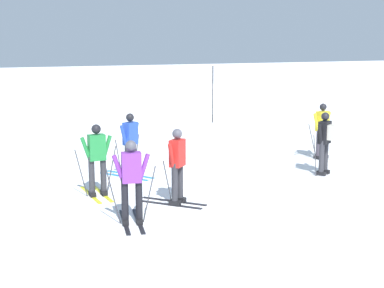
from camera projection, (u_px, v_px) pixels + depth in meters
name	position (u px, v px, depth m)	size (l,w,h in m)	color
ground_plane	(298.00, 203.00, 12.95)	(120.00, 120.00, 0.00)	white
far_snow_ridge	(109.00, 93.00, 30.44)	(80.00, 8.90, 1.41)	white
skier_yellow	(322.00, 129.00, 17.38)	(0.97, 1.64, 1.71)	silver
skier_purple	(132.00, 180.00, 11.31)	(1.00, 1.64, 1.71)	black
skier_red	(177.00, 164.00, 12.68)	(1.40, 1.39, 1.71)	black
skier_green	(97.00, 158.00, 13.32)	(1.00, 1.62, 1.71)	gold
skier_black	(325.00, 140.00, 15.34)	(1.22, 1.52, 1.71)	silver
skier_blue	(130.00, 143.00, 15.18)	(1.25, 1.50, 1.71)	#237AC6
trail_marker_pole	(213.00, 94.00, 24.65)	(0.04, 0.04, 2.44)	black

